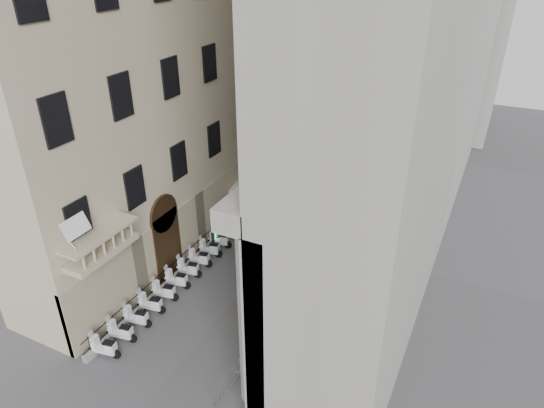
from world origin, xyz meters
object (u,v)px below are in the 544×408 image
Objects in this scene: scooter_0 at (106,356)px; info_kiosk at (214,234)px; pedestrian_a at (336,197)px; pedestrian_b at (321,193)px; street_lamp at (250,169)px; security_tent at (255,180)px.

scooter_0 is 11.26m from info_kiosk.
pedestrian_b is (-1.38, 0.26, -0.10)m from pedestrian_a.
scooter_0 is at bearing -111.45° from info_kiosk.
street_lamp is at bearing 90.10° from pedestrian_b.
pedestrian_b is at bearing -21.72° from scooter_0.
pedestrian_a is (4.43, 5.92, -3.99)m from street_lamp.
info_kiosk is at bearing -96.64° from security_tent.
street_lamp is at bearing 39.61° from info_kiosk.
pedestrian_a is at bearing 32.29° from info_kiosk.
info_kiosk is at bearing 90.07° from pedestrian_b.
security_tent is 0.52× the size of street_lamp.
info_kiosk reaches higher than scooter_0.
info_kiosk is at bearing 43.24° from pedestrian_a.
street_lamp is at bearing -70.16° from security_tent.
info_kiosk is (-1.41, -2.85, -4.06)m from street_lamp.
street_lamp is 4.88× the size of info_kiosk.
security_tent is at bearing 21.84° from pedestrian_a.
security_tent is 2.60× the size of pedestrian_b.
street_lamp is 8.02m from pedestrian_b.
pedestrian_a reaches higher than info_kiosk.
scooter_0 is 14.92m from street_lamp.
security_tent is at bearing 111.23° from street_lamp.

